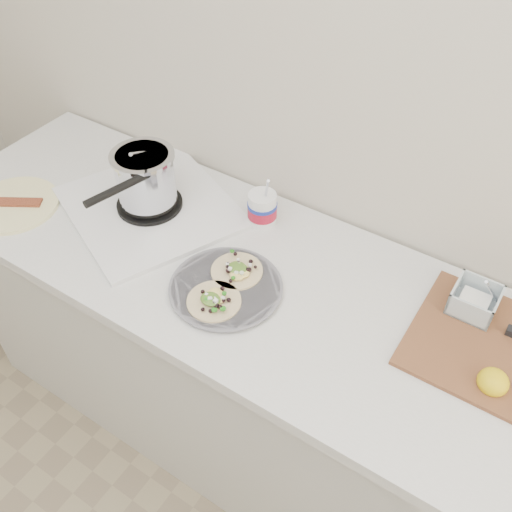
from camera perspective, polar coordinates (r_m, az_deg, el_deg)
The scene contains 5 objects.
counter at distance 1.87m, azimuth 4.39°, elevation -13.03°, with size 2.44×0.66×0.90m.
stove at distance 1.74m, azimuth -10.82°, elevation 6.64°, with size 0.63×0.62×0.24m.
taco_plate at distance 1.50m, azimuth -3.05°, elevation -2.97°, with size 0.30×0.30×0.04m.
tub at distance 1.67m, azimuth 0.69°, elevation 5.03°, with size 0.09×0.09×0.20m.
bacon_plate at distance 1.91m, azimuth -23.06°, elevation 4.75°, with size 0.27×0.27×0.02m.
Camera 1 is at (0.43, 0.52, 2.02)m, focal length 40.00 mm.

